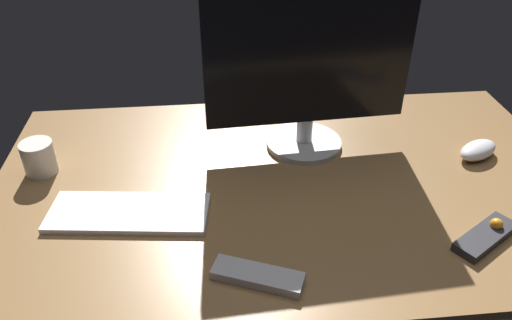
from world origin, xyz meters
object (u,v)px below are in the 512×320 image
at_px(keyboard, 129,213).
at_px(computer_mouse, 478,150).
at_px(tv_remote, 258,276).
at_px(monitor, 309,60).
at_px(media_remote, 486,235).
at_px(coffee_mug, 39,158).

relative_size(keyboard, computer_mouse, 2.91).
relative_size(keyboard, tv_remote, 2.00).
bearing_deg(computer_mouse, monitor, 136.87).
bearing_deg(tv_remote, media_remote, 29.99).
relative_size(computer_mouse, media_remote, 0.72).
bearing_deg(coffee_mug, keyboard, -39.45).
xyz_separation_m(keyboard, media_remote, (0.74, -0.15, 0.00)).
xyz_separation_m(keyboard, coffee_mug, (-0.23, 0.19, 0.03)).
xyz_separation_m(monitor, keyboard, (-0.43, -0.25, -0.23)).
bearing_deg(tv_remote, computer_mouse, 53.49).
xyz_separation_m(media_remote, tv_remote, (-0.48, -0.06, -0.00)).
relative_size(keyboard, media_remote, 2.10).
height_order(monitor, media_remote, monitor).
height_order(keyboard, media_remote, media_remote).
relative_size(computer_mouse, coffee_mug, 1.43).
height_order(computer_mouse, coffee_mug, coffee_mug).
relative_size(monitor, tv_remote, 2.95).
relative_size(monitor, media_remote, 3.11).
xyz_separation_m(computer_mouse, tv_remote, (-0.60, -0.36, -0.01)).
relative_size(monitor, keyboard, 1.48).
distance_m(media_remote, coffee_mug, 1.02).
bearing_deg(media_remote, keyboard, 135.76).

